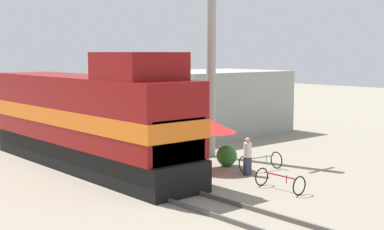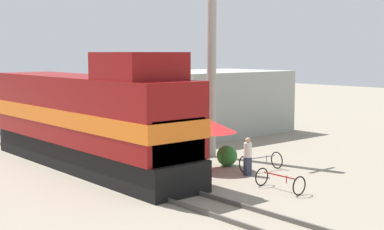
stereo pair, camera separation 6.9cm
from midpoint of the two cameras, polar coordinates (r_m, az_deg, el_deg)
ground_plane at (r=22.28m, az=-7.92°, el=-6.58°), size 120.00×120.00×0.00m
rail_near at (r=21.90m, az=-9.51°, el=-6.64°), size 0.08×40.31×0.15m
rail_far at (r=22.65m, az=-6.39°, el=-6.14°), size 0.08×40.31×0.15m
locomotive at (r=23.59m, az=-10.65°, el=-0.47°), size 2.84×13.45×5.10m
utility_pole at (r=25.98m, az=2.18°, el=7.23°), size 1.80×0.46×10.59m
vendor_umbrella at (r=23.14m, az=1.94°, el=-1.17°), size 2.39×2.39×2.20m
billboard_sign at (r=26.54m, az=-2.71°, el=1.72°), size 2.24×0.12×3.65m
shrub_cluster at (r=24.16m, az=3.83°, el=-4.36°), size 0.93×0.93×0.93m
person_bystander at (r=22.35m, az=6.05°, el=-4.27°), size 0.34×0.34×1.59m
bicycle at (r=23.31m, az=7.46°, el=-5.01°), size 1.94×1.00×0.75m
bicycle_spare at (r=20.16m, az=9.45°, el=-6.95°), size 0.75×1.88×0.71m
building_block_distant at (r=34.04m, az=2.33°, el=1.41°), size 8.56×6.25×3.94m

